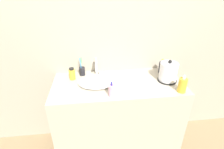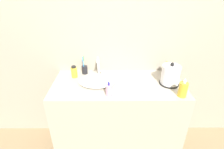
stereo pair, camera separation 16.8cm
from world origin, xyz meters
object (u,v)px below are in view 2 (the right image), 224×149
object	(u,v)px
toothbrush_cup	(85,69)
lotion_bottle	(165,70)
hand_cream_bottle	(109,90)
electric_kettle	(170,76)
mouthwash_bottle	(74,72)
faucet	(99,66)
shampoo_bottle	(183,89)

from	to	relation	value
toothbrush_cup	lotion_bottle	distance (m)	0.87
toothbrush_cup	hand_cream_bottle	bearing A→B (deg)	-57.79
electric_kettle	toothbrush_cup	distance (m)	0.89
lotion_bottle	mouthwash_bottle	xyz separation A→B (m)	(-0.96, -0.04, -0.00)
toothbrush_cup	mouthwash_bottle	xyz separation A→B (m)	(-0.10, -0.08, 0.01)
electric_kettle	hand_cream_bottle	distance (m)	0.62
hand_cream_bottle	faucet	bearing A→B (deg)	105.76
electric_kettle	lotion_bottle	distance (m)	0.19
electric_kettle	shampoo_bottle	size ratio (longest dim) A/B	1.29
shampoo_bottle	mouthwash_bottle	size ratio (longest dim) A/B	1.41
faucet	mouthwash_bottle	distance (m)	0.26
faucet	hand_cream_bottle	xyz separation A→B (m)	(0.11, -0.39, -0.05)
electric_kettle	hand_cream_bottle	world-z (taller)	electric_kettle
toothbrush_cup	mouthwash_bottle	distance (m)	0.13
toothbrush_cup	shampoo_bottle	xyz separation A→B (m)	(0.91, -0.43, 0.02)
electric_kettle	toothbrush_cup	xyz separation A→B (m)	(-0.86, 0.23, -0.04)
electric_kettle	mouthwash_bottle	bearing A→B (deg)	171.36
electric_kettle	hand_cream_bottle	xyz separation A→B (m)	(-0.59, -0.20, -0.03)
lotion_bottle	mouthwash_bottle	size ratio (longest dim) A/B	1.24
faucet	shampoo_bottle	size ratio (longest dim) A/B	1.12
faucet	lotion_bottle	distance (m)	0.71
mouthwash_bottle	hand_cream_bottle	bearing A→B (deg)	-43.28
hand_cream_bottle	toothbrush_cup	bearing A→B (deg)	122.21
toothbrush_cup	shampoo_bottle	bearing A→B (deg)	-25.50
mouthwash_bottle	lotion_bottle	bearing A→B (deg)	2.40
faucet	mouthwash_bottle	xyz separation A→B (m)	(-0.25, -0.05, -0.05)
electric_kettle	hand_cream_bottle	size ratio (longest dim) A/B	1.51
faucet	toothbrush_cup	bearing A→B (deg)	169.04
electric_kettle	shampoo_bottle	xyz separation A→B (m)	(0.05, -0.21, -0.02)
lotion_bottle	hand_cream_bottle	xyz separation A→B (m)	(-0.60, -0.38, -0.01)
lotion_bottle	hand_cream_bottle	distance (m)	0.71
shampoo_bottle	electric_kettle	bearing A→B (deg)	103.77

